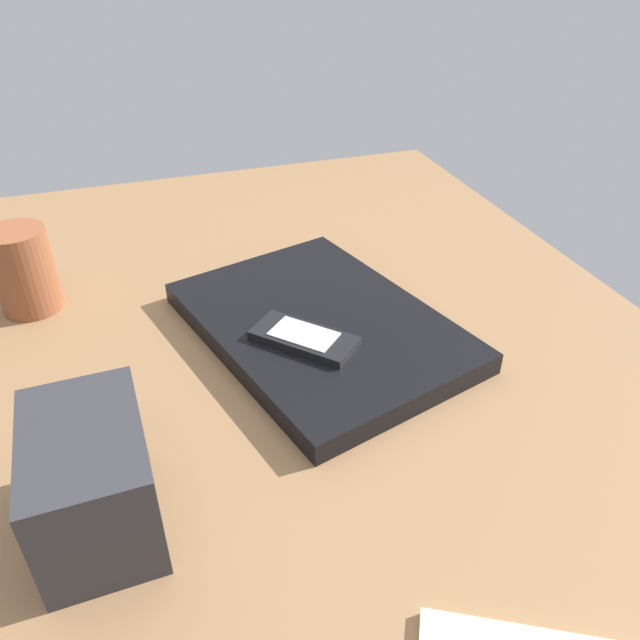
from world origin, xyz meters
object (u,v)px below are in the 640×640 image
cell_phone_on_laptop (304,338)px  desk_organizer (92,480)px  laptop_closed (320,326)px  pen_cup (24,270)px

cell_phone_on_laptop → desk_organizer: 26.35cm
laptop_closed → pen_cup: 35.57cm
cell_phone_on_laptop → laptop_closed: bearing=141.8°
laptop_closed → cell_phone_on_laptop: cell_phone_on_laptop is taller
pen_cup → desk_organizer: pen_cup is taller
cell_phone_on_laptop → pen_cup: bearing=-126.2°
laptop_closed → desk_organizer: bearing=-67.7°
laptop_closed → desk_organizer: size_ratio=2.49×
laptop_closed → pen_cup: (-16.60, -31.21, 3.90)cm
laptop_closed → pen_cup: pen_cup is taller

